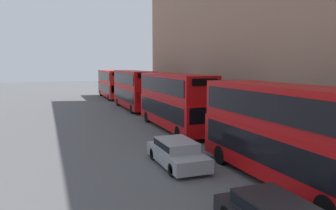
{
  "coord_description": "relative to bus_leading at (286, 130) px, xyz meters",
  "views": [
    {
      "loc": [
        -7.96,
        -5.18,
        5.19
      ],
      "look_at": [
        0.48,
        17.48,
        2.19
      ],
      "focal_mm": 35.0,
      "sensor_mm": 36.0,
      "label": 1
    }
  ],
  "objects": [
    {
      "name": "bus_second_in_queue",
      "position": [
        -0.0,
        13.02,
        0.07
      ],
      "size": [
        2.59,
        10.68,
        4.46
      ],
      "color": "#B20C0F",
      "rests_on": "ground"
    },
    {
      "name": "car_hatchback",
      "position": [
        -3.4,
        4.07,
        -1.67
      ],
      "size": [
        1.86,
        4.53,
        1.33
      ],
      "color": "gray",
      "rests_on": "ground"
    },
    {
      "name": "bus_leading",
      "position": [
        0.0,
        0.0,
        0.0
      ],
      "size": [
        2.59,
        10.15,
        4.32
      ],
      "color": "#B20C0F",
      "rests_on": "ground"
    },
    {
      "name": "bus_trailing",
      "position": [
        0.0,
        39.64,
        -0.02
      ],
      "size": [
        2.59,
        10.87,
        4.27
      ],
      "color": "red",
      "rests_on": "ground"
    },
    {
      "name": "bus_third_in_queue",
      "position": [
        -0.0,
        26.01,
        0.08
      ],
      "size": [
        2.59,
        10.51,
        4.47
      ],
      "color": "#B20C0F",
      "rests_on": "ground"
    }
  ]
}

